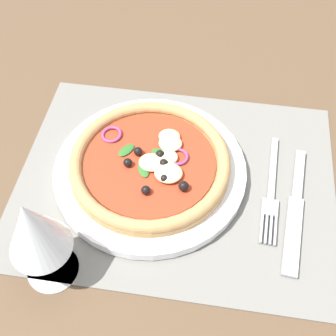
{
  "coord_description": "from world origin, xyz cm",
  "views": [
    {
      "loc": [
        -4.27,
        35.58,
        51.18
      ],
      "look_at": [
        1.13,
        0.0,
        2.86
      ],
      "focal_mm": 46.76,
      "sensor_mm": 36.0,
      "label": 1
    }
  ],
  "objects": [
    {
      "name": "ground_plane",
      "position": [
        0.0,
        0.0,
        -1.2
      ],
      "size": [
        190.0,
        140.0,
        2.4
      ],
      "primitive_type": "cube",
      "color": "brown"
    },
    {
      "name": "plate",
      "position": [
        3.78,
        -0.52,
        1.13
      ],
      "size": [
        27.17,
        27.17,
        1.46
      ],
      "primitive_type": "cylinder",
      "color": "white",
      "rests_on": "placemat"
    },
    {
      "name": "placemat",
      "position": [
        0.0,
        0.0,
        0.2
      ],
      "size": [
        44.68,
        34.49,
        0.4
      ],
      "primitive_type": "cube",
      "color": "slate",
      "rests_on": "ground_plane"
    },
    {
      "name": "knife",
      "position": [
        -16.63,
        2.68,
        0.65
      ],
      "size": [
        3.59,
        20.07,
        0.62
      ],
      "rotation": [
        0.0,
        0.0,
        1.47
      ],
      "color": "#B2B5BA",
      "rests_on": "placemat"
    },
    {
      "name": "fork",
      "position": [
        -13.36,
        0.51,
        0.62
      ],
      "size": [
        2.5,
        18.05,
        0.44
      ],
      "rotation": [
        0.0,
        0.0,
        1.52
      ],
      "color": "#B2B5BA",
      "rests_on": "placemat"
    },
    {
      "name": "pizza",
      "position": [
        3.71,
        -0.54,
        2.96
      ],
      "size": [
        22.46,
        22.46,
        2.7
      ],
      "color": "tan",
      "rests_on": "plate"
    },
    {
      "name": "wine_glass",
      "position": [
        13.19,
        15.6,
        10.06
      ],
      "size": [
        7.2,
        7.2,
        14.9
      ],
      "color": "silver",
      "rests_on": "ground_plane"
    }
  ]
}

